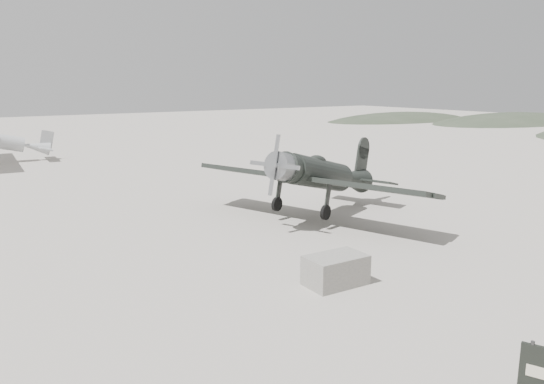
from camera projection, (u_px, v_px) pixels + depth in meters
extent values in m
plane|color=#A49C91|center=(280.00, 231.00, 20.32)|extent=(160.00, 160.00, 0.00)
ellipsoid|color=#2F3A2A|center=(513.00, 122.00, 75.83)|extent=(36.00, 18.00, 6.00)
ellipsoid|color=#2F3A2A|center=(401.00, 120.00, 80.12)|extent=(32.00, 16.00, 5.20)
cylinder|color=black|center=(318.00, 174.00, 21.95)|extent=(4.02, 2.39, 1.22)
cone|color=black|center=(352.00, 165.00, 24.18)|extent=(2.51, 1.80, 1.13)
cylinder|color=#B1B3B6|center=(280.00, 184.00, 19.88)|extent=(1.09, 1.27, 1.08)
cone|color=#B1B3B6|center=(272.00, 186.00, 19.47)|extent=(0.45, 0.56, 0.49)
cube|color=#B1B3B6|center=(273.00, 186.00, 19.52)|extent=(0.10, 0.17, 2.26)
ellipsoid|color=black|center=(316.00, 162.00, 21.70)|extent=(1.10, 0.87, 0.40)
cube|color=black|center=(310.00, 184.00, 21.54)|extent=(5.10, 10.47, 0.19)
cube|color=black|center=(359.00, 162.00, 24.71)|extent=(2.09, 3.77, 0.09)
cube|color=black|center=(361.00, 146.00, 24.66)|extent=(1.02, 0.42, 1.57)
cylinder|color=black|center=(330.00, 218.00, 20.81)|extent=(0.60, 0.32, 0.59)
cylinder|color=black|center=(281.00, 210.00, 22.20)|extent=(0.60, 0.32, 0.59)
cylinder|color=#333333|center=(330.00, 204.00, 20.69)|extent=(0.12, 0.12, 1.22)
cylinder|color=#333333|center=(282.00, 196.00, 22.08)|extent=(0.12, 0.12, 1.22)
cylinder|color=black|center=(361.00, 170.00, 24.96)|extent=(0.20, 0.13, 0.19)
cone|color=#A3A5A8|center=(37.00, 137.00, 38.50)|extent=(1.80, 1.09, 0.96)
cube|color=#A3A5A8|center=(44.00, 136.00, 38.73)|extent=(1.10, 3.33, 0.08)
cube|color=#A3A5A8|center=(45.00, 127.00, 38.65)|extent=(0.87, 0.14, 1.25)
cylinder|color=black|center=(47.00, 140.00, 38.89)|extent=(0.18, 0.08, 0.17)
cube|color=slate|center=(336.00, 270.00, 14.93)|extent=(1.73, 1.11, 0.85)
cylinder|color=#333333|center=(529.00, 381.00, 8.83)|extent=(0.09, 0.09, 1.46)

